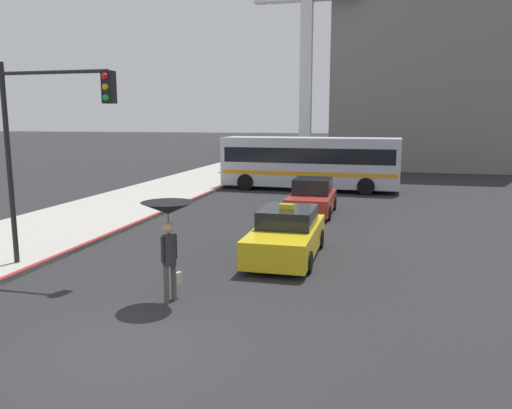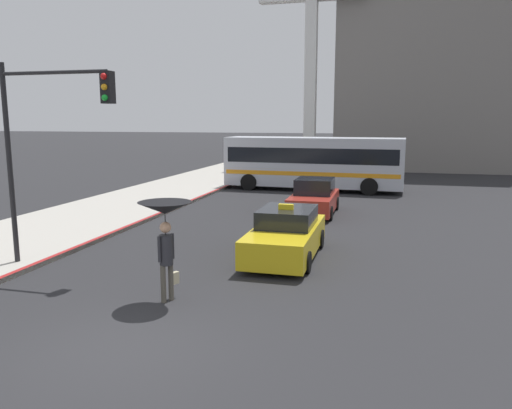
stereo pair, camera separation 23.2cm
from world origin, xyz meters
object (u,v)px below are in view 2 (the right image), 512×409
Objects in this scene: taxi at (286,235)px; traffic_light at (48,128)px; sedan_red at (314,198)px; monument_cross at (311,34)px; city_bus at (313,161)px; pedestrian_with_umbrella at (165,219)px.

taxi is 7.27m from traffic_light.
traffic_light is at bearing 26.40° from taxi.
traffic_light reaches higher than sedan_red.
sedan_red is 21.75m from monument_cross.
sedan_red is at bearing -169.17° from city_bus.
traffic_light is at bearing -94.93° from monument_cross.
monument_cross is at bearing -80.63° from sedan_red.
pedestrian_with_umbrella is (-1.68, -11.61, 1.22)m from sedan_red.
city_bus reaches higher than taxi.
sedan_red is 12.05m from traffic_light.
taxi is 0.80× the size of traffic_light.
monument_cross is (2.52, 29.16, 6.90)m from traffic_light.
pedestrian_with_umbrella is at bearing 66.71° from taxi.
sedan_red is 11.80m from pedestrian_with_umbrella.
monument_cross reaches higher than taxi.
sedan_red is 0.40× the size of city_bus.
pedestrian_with_umbrella reaches higher than sedan_red.
monument_cross is (-2.00, 11.49, 9.07)m from city_bus.
city_bus is at bearing 75.67° from traffic_light.
city_bus is at bearing 24.64° from pedestrian_with_umbrella.
monument_cross is at bearing 85.07° from traffic_light.
pedestrian_with_umbrella is 0.12× the size of monument_cross.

